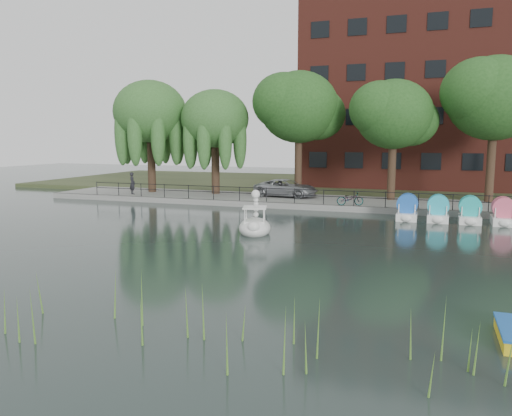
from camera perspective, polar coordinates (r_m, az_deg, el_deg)
The scene contains 17 objects.
ground_plane at distance 21.64m, azimuth -4.80°, elevation -4.73°, with size 120.00×120.00×0.00m, color #31403E.
promenade at distance 36.58m, azimuth 5.53°, elevation 0.77°, with size 40.00×6.00×0.40m, color gray.
kerb at distance 33.75m, azimuth 4.32°, elevation 0.19°, with size 40.00×0.25×0.40m, color gray.
land_strip at distance 50.21m, azimuth 9.39°, elevation 2.62°, with size 60.00×22.00×0.36m, color #47512D.
railing at distance 33.83m, azimuth 4.43°, elevation 1.81°, with size 32.00×0.05×1.00m.
apartment_building at distance 49.46m, azimuth 17.85°, elevation 12.92°, with size 20.00×10.07×18.00m.
willow_left at distance 41.87m, azimuth -12.02°, elevation 10.68°, with size 5.88×5.88×9.01m.
willow_mid at distance 39.73m, azimuth -4.71°, elevation 10.08°, with size 5.32×5.32×8.15m.
broadleaf_center at distance 38.56m, azimuth 4.93°, elevation 11.36°, with size 6.00×6.00×9.25m.
broadleaf_right at distance 36.88m, azimuth 15.47°, elevation 10.21°, with size 5.40×5.40×8.32m.
broadleaf_far at distance 38.02m, azimuth 25.64°, elevation 11.18°, with size 6.30×6.30×9.71m.
minivan at distance 37.46m, azimuth 3.46°, elevation 2.44°, with size 5.45×2.50×1.52m, color gray.
bicycle at distance 33.15m, azimuth 10.71°, elevation 1.15°, with size 1.72×0.60×1.00m, color gray.
pedestrian at distance 40.38m, azimuth -13.96°, elevation 2.94°, with size 0.71×0.48×1.98m, color black.
swan_boat at distance 25.10m, azimuth -0.13°, elevation -1.86°, with size 2.23×2.85×2.13m.
pedal_boat_row at distance 30.80m, azimuth 26.40°, elevation -0.60°, with size 11.35×1.70×1.40m.
reed_bank at distance 12.53m, azimuth -14.54°, elevation -11.59°, with size 24.00×2.40×1.20m.
Camera 1 is at (8.71, -19.24, 4.73)m, focal length 35.00 mm.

